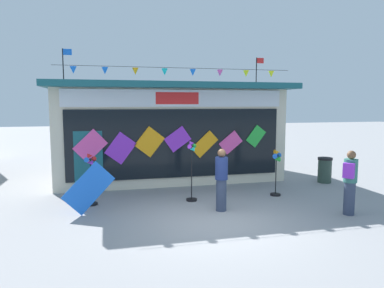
% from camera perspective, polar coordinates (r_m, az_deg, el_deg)
% --- Properties ---
extents(ground_plane, '(80.00, 80.00, 0.00)m').
position_cam_1_polar(ground_plane, '(8.90, 3.51, -12.36)').
color(ground_plane, gray).
extents(kite_shop_building, '(8.53, 5.05, 4.87)m').
position_cam_1_polar(kite_shop_building, '(14.22, -4.08, 2.20)').
color(kite_shop_building, beige).
rests_on(kite_shop_building, ground_plane).
extents(wind_spinner_far_left, '(0.34, 0.33, 1.49)m').
position_cam_1_polar(wind_spinner_far_left, '(10.48, -15.88, -4.87)').
color(wind_spinner_far_left, black).
rests_on(wind_spinner_far_left, ground_plane).
extents(wind_spinner_left, '(0.32, 0.32, 1.79)m').
position_cam_1_polar(wind_spinner_left, '(10.49, -0.04, -3.99)').
color(wind_spinner_left, black).
rests_on(wind_spinner_left, ground_plane).
extents(wind_spinner_center_left, '(0.38, 0.32, 1.46)m').
position_cam_1_polar(wind_spinner_center_left, '(11.40, 13.37, -3.47)').
color(wind_spinner_center_left, black).
rests_on(wind_spinner_center_left, ground_plane).
extents(person_near_camera, '(0.47, 0.45, 1.68)m').
position_cam_1_polar(person_near_camera, '(10.07, 23.93, -5.45)').
color(person_near_camera, '#333D56').
rests_on(person_near_camera, ground_plane).
extents(person_mid_plaza, '(0.34, 0.34, 1.68)m').
position_cam_1_polar(person_mid_plaza, '(9.60, 4.72, -5.67)').
color(person_mid_plaza, '#333D56').
rests_on(person_mid_plaza, ground_plane).
extents(trash_bin, '(0.52, 0.52, 0.92)m').
position_cam_1_polar(trash_bin, '(13.90, 20.45, -3.90)').
color(trash_bin, '#2D4238').
rests_on(trash_bin, ground_plane).
extents(display_kite_on_ground, '(1.37, 0.30, 1.37)m').
position_cam_1_polar(display_kite_on_ground, '(9.73, -16.19, -6.78)').
color(display_kite_on_ground, blue).
rests_on(display_kite_on_ground, ground_plane).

